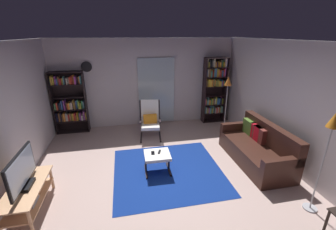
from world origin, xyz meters
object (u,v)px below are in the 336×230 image
(television, at_px, (22,172))
(floor_lamp_by_shelf, at_px, (228,88))
(bookshelf_near_tv, at_px, (69,102))
(lounge_armchair, at_px, (150,118))
(cell_phone, at_px, (153,153))
(wall_clock, at_px, (86,67))
(floor_lamp_by_sofa, at_px, (331,134))
(bookshelf_near_sofa, at_px, (214,88))
(tv_remote, at_px, (159,152))
(ottoman, at_px, (157,157))
(leather_sofa, at_px, (257,148))
(tv_stand, at_px, (27,195))

(television, height_order, floor_lamp_by_shelf, floor_lamp_by_shelf)
(bookshelf_near_tv, bearing_deg, lounge_armchair, -19.75)
(bookshelf_near_tv, xyz_separation_m, floor_lamp_by_shelf, (4.35, -0.85, 0.40))
(lounge_armchair, height_order, cell_phone, lounge_armchair)
(wall_clock, bearing_deg, floor_lamp_by_sofa, -47.08)
(bookshelf_near_sofa, relative_size, floor_lamp_by_shelf, 1.27)
(cell_phone, distance_m, wall_clock, 3.28)
(tv_remote, height_order, wall_clock, wall_clock)
(bookshelf_near_tv, bearing_deg, ottoman, -49.72)
(lounge_armchair, distance_m, wall_clock, 2.27)
(television, xyz_separation_m, leather_sofa, (4.43, 0.60, -0.41))
(bookshelf_near_sofa, bearing_deg, television, -144.85)
(lounge_armchair, height_order, ottoman, lounge_armchair)
(cell_phone, bearing_deg, wall_clock, 126.05)
(lounge_armchair, bearing_deg, tv_remote, -90.60)
(bookshelf_near_tv, height_order, leather_sofa, bookshelf_near_tv)
(television, distance_m, cell_phone, 2.24)
(floor_lamp_by_shelf, distance_m, wall_clock, 3.95)
(television, bearing_deg, tv_remote, 17.41)
(television, relative_size, bookshelf_near_sofa, 0.45)
(lounge_armchair, bearing_deg, leather_sofa, -38.82)
(cell_phone, bearing_deg, television, -155.46)
(cell_phone, bearing_deg, bookshelf_near_tv, 136.05)
(bookshelf_near_sofa, height_order, floor_lamp_by_shelf, bookshelf_near_sofa)
(floor_lamp_by_sofa, bearing_deg, television, 168.84)
(tv_remote, bearing_deg, lounge_armchair, 109.90)
(tv_stand, distance_m, floor_lamp_by_shelf, 5.10)
(bookshelf_near_sofa, bearing_deg, cell_phone, -133.57)
(television, xyz_separation_m, lounge_armchair, (2.26, 2.35, -0.20))
(bookshelf_near_sofa, bearing_deg, lounge_armchair, -160.73)
(bookshelf_near_tv, relative_size, wall_clock, 6.07)
(tv_stand, xyz_separation_m, ottoman, (2.19, 0.67, 0.04))
(tv_stand, bearing_deg, bookshelf_near_tv, 88.39)
(bookshelf_near_sofa, relative_size, tv_remote, 14.17)
(television, relative_size, floor_lamp_by_shelf, 0.57)
(bookshelf_near_sofa, height_order, tv_remote, bookshelf_near_sofa)
(tv_stand, xyz_separation_m, floor_lamp_by_sofa, (4.51, -0.87, 1.06))
(floor_lamp_by_sofa, distance_m, floor_lamp_by_shelf, 3.17)
(wall_clock, bearing_deg, television, -101.22)
(television, xyz_separation_m, tv_remote, (2.25, 0.70, -0.31))
(floor_lamp_by_sofa, xyz_separation_m, wall_clock, (-3.86, 4.15, 0.49))
(television, distance_m, leather_sofa, 4.49)
(ottoman, bearing_deg, cell_phone, 150.80)
(television, distance_m, tv_remote, 2.37)
(lounge_armchair, bearing_deg, wall_clock, 150.62)
(tv_stand, height_order, bookshelf_near_tv, bookshelf_near_tv)
(leather_sofa, bearing_deg, wall_clock, 144.96)
(tv_stand, distance_m, bookshelf_near_tv, 3.21)
(leather_sofa, bearing_deg, floor_lamp_by_shelf, 89.91)
(floor_lamp_by_shelf, bearing_deg, bookshelf_near_tv, 168.92)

